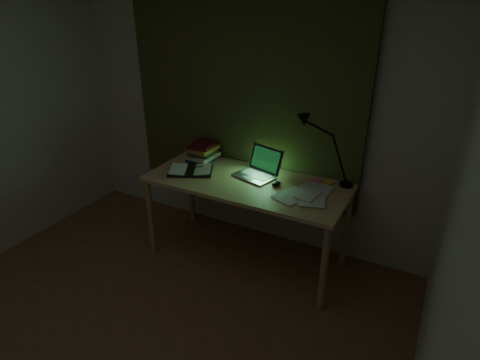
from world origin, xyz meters
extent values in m
cube|color=beige|center=(0.00, 2.00, 1.25)|extent=(3.50, 0.00, 2.50)
cube|color=beige|center=(1.75, 0.00, 1.25)|extent=(0.00, 4.00, 2.50)
cube|color=#32381C|center=(0.00, 1.96, 1.45)|extent=(2.20, 0.06, 2.00)
ellipsoid|color=black|center=(0.51, 1.59, 0.78)|extent=(0.08, 0.10, 0.03)
cube|color=gold|center=(0.88, 1.83, 0.77)|extent=(0.11, 0.11, 0.02)
cube|color=pink|center=(0.78, 1.81, 0.77)|extent=(0.08, 0.08, 0.02)
camera|label=1|loc=(1.61, -1.12, 2.19)|focal=30.00mm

